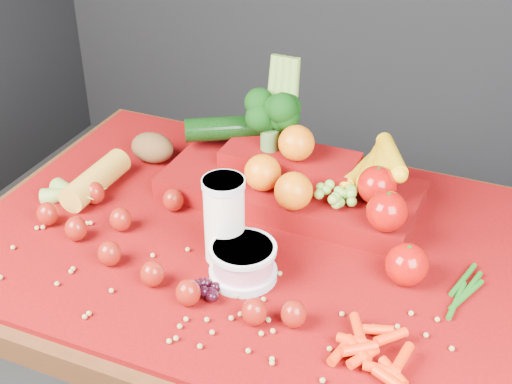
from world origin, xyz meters
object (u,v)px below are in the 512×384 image
at_px(produce_mound, 301,176).
at_px(milk_glass, 224,217).
at_px(yogurt_bowl, 243,261).
at_px(table, 252,280).

bearing_deg(produce_mound, milk_glass, -104.68).
relative_size(milk_glass, yogurt_bowl, 1.37).
distance_m(milk_glass, yogurt_bowl, 0.09).
xyz_separation_m(yogurt_bowl, produce_mound, (0.01, 0.27, 0.02)).
height_order(yogurt_bowl, produce_mound, produce_mound).
xyz_separation_m(milk_glass, produce_mound, (0.06, 0.23, -0.03)).
height_order(table, milk_glass, milk_glass).
relative_size(milk_glass, produce_mound, 0.28).
bearing_deg(yogurt_bowl, table, 106.27).
xyz_separation_m(milk_glass, yogurt_bowl, (0.05, -0.04, -0.05)).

